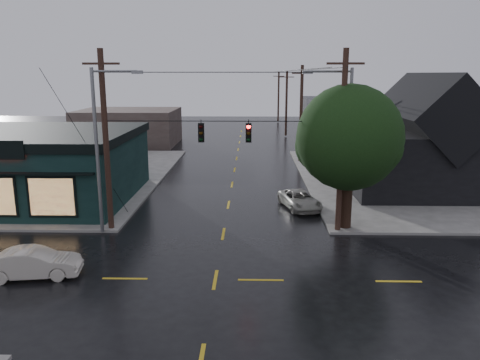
{
  "coord_description": "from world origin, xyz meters",
  "views": [
    {
      "loc": [
        1.55,
        -18.99,
        8.83
      ],
      "look_at": [
        0.96,
        5.33,
        3.28
      ],
      "focal_mm": 35.0,
      "sensor_mm": 36.0,
      "label": 1
    }
  ],
  "objects_px": {
    "utility_pole_nw": "(112,230)",
    "sedan_cream": "(33,263)",
    "utility_pole_ne": "(337,232)",
    "corner_tree": "(349,138)",
    "suv_silver": "(300,200)"
  },
  "relations": [
    {
      "from": "sedan_cream",
      "to": "suv_silver",
      "type": "distance_m",
      "value": 17.06
    },
    {
      "from": "corner_tree",
      "to": "sedan_cream",
      "type": "distance_m",
      "value": 17.21
    },
    {
      "from": "suv_silver",
      "to": "corner_tree",
      "type": "bearing_deg",
      "value": -77.83
    },
    {
      "from": "utility_pole_ne",
      "to": "suv_silver",
      "type": "distance_m",
      "value": 5.09
    },
    {
      "from": "corner_tree",
      "to": "sedan_cream",
      "type": "relative_size",
      "value": 2.03
    },
    {
      "from": "corner_tree",
      "to": "utility_pole_ne",
      "type": "bearing_deg",
      "value": -135.0
    },
    {
      "from": "corner_tree",
      "to": "utility_pole_ne",
      "type": "relative_size",
      "value": 0.81
    },
    {
      "from": "corner_tree",
      "to": "utility_pole_nw",
      "type": "bearing_deg",
      "value": -177.88
    },
    {
      "from": "sedan_cream",
      "to": "suv_silver",
      "type": "height_order",
      "value": "sedan_cream"
    },
    {
      "from": "utility_pole_nw",
      "to": "corner_tree",
      "type": "bearing_deg",
      "value": 2.12
    },
    {
      "from": "utility_pole_nw",
      "to": "sedan_cream",
      "type": "relative_size",
      "value": 2.52
    },
    {
      "from": "utility_pole_nw",
      "to": "utility_pole_ne",
      "type": "height_order",
      "value": "same"
    },
    {
      "from": "sedan_cream",
      "to": "utility_pole_ne",
      "type": "bearing_deg",
      "value": -75.03
    },
    {
      "from": "utility_pole_nw",
      "to": "sedan_cream",
      "type": "height_order",
      "value": "utility_pole_nw"
    },
    {
      "from": "utility_pole_ne",
      "to": "sedan_cream",
      "type": "bearing_deg",
      "value": -156.11
    }
  ]
}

